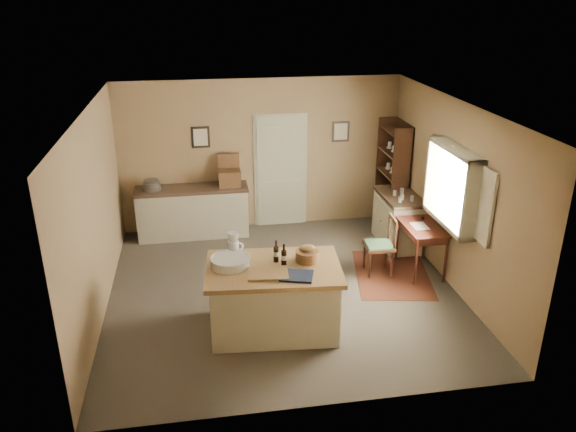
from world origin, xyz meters
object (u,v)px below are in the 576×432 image
(writing_desk, at_px, (422,232))
(desk_chair, at_px, (379,246))
(sideboard, at_px, (193,210))
(work_island, at_px, (273,296))
(right_cabinet, at_px, (399,219))
(shelving_unit, at_px, (395,176))

(writing_desk, height_order, desk_chair, desk_chair)
(sideboard, distance_m, writing_desk, 3.97)
(work_island, distance_m, right_cabinet, 3.33)
(writing_desk, relative_size, desk_chair, 0.98)
(work_island, distance_m, shelving_unit, 4.00)
(writing_desk, bearing_deg, shelving_unit, 85.06)
(sideboard, relative_size, shelving_unit, 0.99)
(writing_desk, distance_m, shelving_unit, 1.79)
(desk_chair, bearing_deg, writing_desk, -0.98)
(shelving_unit, bearing_deg, desk_chair, -115.42)
(shelving_unit, bearing_deg, sideboard, 176.83)
(desk_chair, relative_size, shelving_unit, 0.46)
(right_cabinet, bearing_deg, work_island, -138.07)
(work_island, height_order, writing_desk, work_island)
(sideboard, bearing_deg, right_cabinet, -15.36)
(shelving_unit, bearing_deg, work_island, -131.48)
(right_cabinet, relative_size, shelving_unit, 0.56)
(work_island, relative_size, writing_desk, 1.97)
(writing_desk, height_order, shelving_unit, shelving_unit)
(writing_desk, height_order, right_cabinet, right_cabinet)
(work_island, height_order, desk_chair, work_island)
(writing_desk, distance_m, desk_chair, 0.69)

